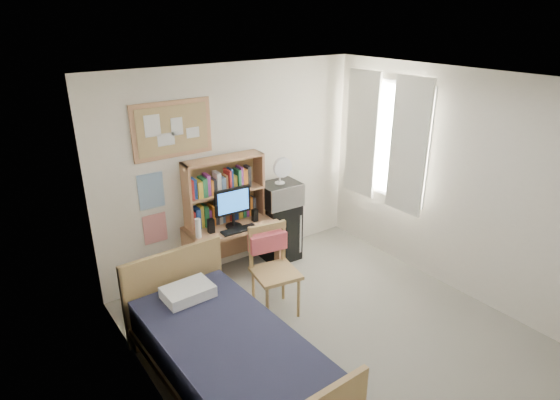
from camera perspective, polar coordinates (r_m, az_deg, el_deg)
floor at (r=5.06m, az=7.61°, el=-16.82°), size 3.60×4.20×0.02m
ceiling at (r=3.99m, az=9.55°, el=13.80°), size 3.60×4.20×0.02m
wall_back at (r=5.93m, az=-5.62°, el=3.80°), size 3.60×0.04×2.60m
wall_left at (r=3.50m, az=-13.82°, el=-10.67°), size 0.04×4.20×2.60m
wall_right at (r=5.69m, az=21.74°, el=1.44°), size 0.04×4.20×2.60m
window_unit at (r=6.24m, az=12.74°, el=7.16°), size 0.10×1.40×1.70m
curtain_left at (r=5.97m, az=15.38°, el=6.24°), size 0.04×0.55×1.70m
curtain_right at (r=6.49m, az=9.95°, el=7.93°), size 0.04×0.55×1.70m
bulletin_board at (r=5.42m, az=-12.99°, el=8.39°), size 0.94×0.03×0.64m
poster_wave at (r=5.51m, az=-15.46°, el=1.06°), size 0.30×0.01×0.42m
poster_japan at (r=5.69m, az=-14.98°, el=-3.36°), size 0.28×0.01×0.36m
desk at (r=5.96m, az=-5.80°, el=-6.07°), size 1.15×0.61×0.70m
desk_chair at (r=5.15m, az=-0.55°, el=-8.81°), size 0.59×0.59×1.02m
mini_fridge at (r=6.33m, az=-0.12°, el=-3.75°), size 0.49×0.49×0.79m
bed at (r=4.36m, az=-6.12°, el=-19.21°), size 1.10×2.12×0.58m
hutch at (r=5.76m, az=-6.79°, el=1.24°), size 1.02×0.30×0.82m
monitor at (r=5.65m, az=-5.75°, el=-0.96°), size 0.46×0.06×0.49m
keyboard at (r=5.63m, az=-5.00°, el=-3.64°), size 0.44×0.16×0.02m
speaker_left at (r=5.60m, az=-8.41°, el=-3.14°), size 0.07×0.07×0.17m
speaker_right at (r=5.85m, az=-3.09°, el=-1.86°), size 0.07×0.07×0.16m
water_bottle at (r=5.49m, az=-9.95°, el=-3.41°), size 0.07×0.07×0.24m
hoodie at (r=5.17m, az=-1.51°, el=-5.12°), size 0.44×0.20×0.20m
microwave at (r=6.09m, az=-0.02°, el=0.75°), size 0.53×0.41×0.29m
desk_fan at (r=5.99m, az=-0.02°, el=3.49°), size 0.27×0.27×0.32m
pillow at (r=4.69m, az=-11.16°, el=-10.93°), size 0.47×0.34×0.11m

